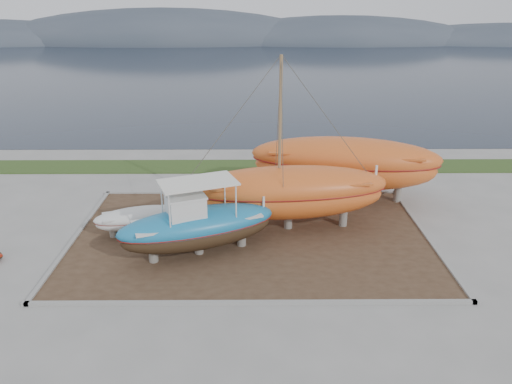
{
  "coord_description": "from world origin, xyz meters",
  "views": [
    {
      "loc": [
        0.07,
        -19.31,
        11.66
      ],
      "look_at": [
        0.24,
        4.0,
        2.52
      ],
      "focal_mm": 35.0,
      "sensor_mm": 36.0,
      "label": 1
    }
  ],
  "objects_px": {
    "orange_sailboat": "(290,147)",
    "orange_bare_hull": "(344,169)",
    "white_dinghy": "(138,221)",
    "blue_caique": "(198,218)"
  },
  "relations": [
    {
      "from": "white_dinghy",
      "to": "orange_sailboat",
      "type": "height_order",
      "value": "orange_sailboat"
    },
    {
      "from": "blue_caique",
      "to": "orange_sailboat",
      "type": "bearing_deg",
      "value": 10.57
    },
    {
      "from": "orange_sailboat",
      "to": "white_dinghy",
      "type": "bearing_deg",
      "value": 178.56
    },
    {
      "from": "orange_sailboat",
      "to": "orange_bare_hull",
      "type": "bearing_deg",
      "value": 43.94
    },
    {
      "from": "orange_sailboat",
      "to": "orange_bare_hull",
      "type": "distance_m",
      "value": 6.2
    },
    {
      "from": "blue_caique",
      "to": "white_dinghy",
      "type": "bearing_deg",
      "value": 124.74
    },
    {
      "from": "blue_caique",
      "to": "orange_bare_hull",
      "type": "distance_m",
      "value": 10.79
    },
    {
      "from": "blue_caique",
      "to": "white_dinghy",
      "type": "height_order",
      "value": "blue_caique"
    },
    {
      "from": "orange_bare_hull",
      "to": "blue_caique",
      "type": "bearing_deg",
      "value": -129.59
    },
    {
      "from": "orange_bare_hull",
      "to": "white_dinghy",
      "type": "bearing_deg",
      "value": -147.91
    }
  ]
}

